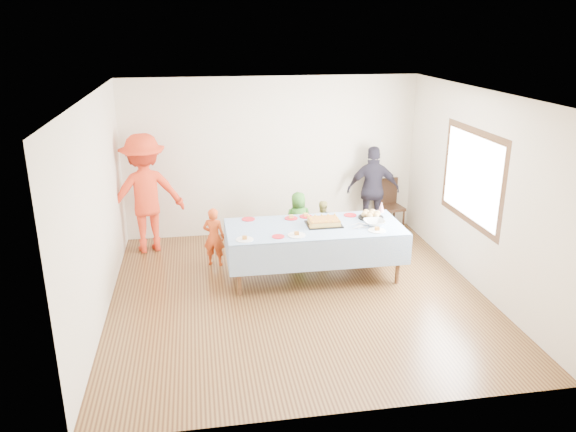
% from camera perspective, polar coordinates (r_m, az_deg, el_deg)
% --- Properties ---
extents(ground, '(5.00, 5.00, 0.00)m').
position_cam_1_polar(ground, '(7.74, 0.99, -7.97)').
color(ground, '#432513').
rests_on(ground, ground).
extents(room_walls, '(5.04, 5.04, 2.72)m').
position_cam_1_polar(room_walls, '(7.13, 1.50, 4.88)').
color(room_walls, beige).
rests_on(room_walls, ground).
extents(party_table, '(2.50, 1.10, 0.78)m').
position_cam_1_polar(party_table, '(7.99, 2.70, -1.40)').
color(party_table, '#512E1B').
rests_on(party_table, ground).
extents(birthday_cake, '(0.50, 0.39, 0.09)m').
position_cam_1_polar(birthday_cake, '(8.02, 3.66, -0.61)').
color(birthday_cake, black).
rests_on(birthday_cake, party_table).
extents(rolls_tray, '(0.37, 0.37, 0.11)m').
position_cam_1_polar(rolls_tray, '(8.37, 8.42, 0.09)').
color(rolls_tray, black).
rests_on(rolls_tray, party_table).
extents(punch_bowl, '(0.30, 0.30, 0.07)m').
position_cam_1_polar(punch_bowl, '(8.09, 8.77, -0.67)').
color(punch_bowl, silver).
rests_on(punch_bowl, party_table).
extents(party_hat, '(0.10, 0.10, 0.16)m').
position_cam_1_polar(party_hat, '(8.66, 9.46, 0.94)').
color(party_hat, silver).
rests_on(party_hat, party_table).
extents(fork_pile, '(0.24, 0.18, 0.07)m').
position_cam_1_polar(fork_pile, '(7.96, 7.19, -0.96)').
color(fork_pile, white).
rests_on(fork_pile, party_table).
extents(plate_red_far_a, '(0.19, 0.19, 0.01)m').
position_cam_1_polar(plate_red_far_a, '(8.25, -4.06, -0.32)').
color(plate_red_far_a, red).
rests_on(plate_red_far_a, party_table).
extents(plate_red_far_b, '(0.20, 0.20, 0.01)m').
position_cam_1_polar(plate_red_far_b, '(8.27, 0.32, -0.23)').
color(plate_red_far_b, red).
rests_on(plate_red_far_b, party_table).
extents(plate_red_far_c, '(0.19, 0.19, 0.01)m').
position_cam_1_polar(plate_red_far_c, '(8.35, 1.82, -0.05)').
color(plate_red_far_c, red).
rests_on(plate_red_far_c, party_table).
extents(plate_red_far_d, '(0.19, 0.19, 0.01)m').
position_cam_1_polar(plate_red_far_d, '(8.46, 6.33, 0.09)').
color(plate_red_far_d, red).
rests_on(plate_red_far_d, party_table).
extents(plate_red_near, '(0.17, 0.17, 0.01)m').
position_cam_1_polar(plate_red_near, '(7.57, -1.01, -2.10)').
color(plate_red_near, red).
rests_on(plate_red_near, party_table).
extents(plate_white_left, '(0.24, 0.24, 0.01)m').
position_cam_1_polar(plate_white_left, '(7.48, -4.43, -2.40)').
color(plate_white_left, white).
rests_on(plate_white_left, party_table).
extents(plate_white_mid, '(0.24, 0.24, 0.01)m').
position_cam_1_polar(plate_white_mid, '(7.61, 0.88, -1.96)').
color(plate_white_mid, white).
rests_on(plate_white_mid, party_table).
extents(plate_white_right, '(0.24, 0.24, 0.01)m').
position_cam_1_polar(plate_white_right, '(7.88, 9.03, -1.46)').
color(plate_white_right, white).
rests_on(plate_white_right, party_table).
extents(dining_chair, '(0.45, 0.45, 0.92)m').
position_cam_1_polar(dining_chair, '(10.10, 10.22, 1.43)').
color(dining_chair, black).
rests_on(dining_chair, ground).
extents(toddler_left, '(0.38, 0.31, 0.91)m').
position_cam_1_polar(toddler_left, '(8.54, -7.54, -2.12)').
color(toddler_left, '#D0481A').
rests_on(toddler_left, ground).
extents(toddler_mid, '(0.48, 0.34, 0.94)m').
position_cam_1_polar(toddler_mid, '(9.13, 1.06, -0.44)').
color(toddler_mid, '#387B29').
rests_on(toddler_mid, ground).
extents(toddler_right, '(0.42, 0.35, 0.79)m').
position_cam_1_polar(toddler_right, '(9.21, 3.43, -0.81)').
color(toddler_right, tan).
rests_on(toddler_right, ground).
extents(adult_left, '(1.36, 0.97, 1.91)m').
position_cam_1_polar(adult_left, '(9.18, -14.30, 2.23)').
color(adult_left, red).
rests_on(adult_left, ground).
extents(adult_right, '(0.96, 0.54, 1.54)m').
position_cam_1_polar(adult_right, '(9.85, 8.64, 2.63)').
color(adult_right, '#2A2735').
rests_on(adult_right, ground).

